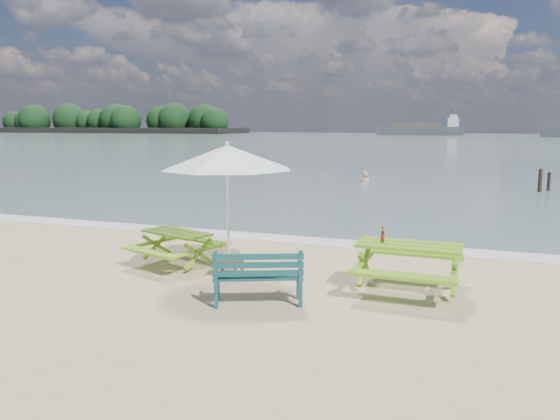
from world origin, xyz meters
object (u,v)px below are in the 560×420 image
(beer_bottle, at_px, (383,237))
(patio_umbrella, at_px, (227,157))
(swimmer, at_px, (365,188))
(picnic_table_right, at_px, (408,269))
(side_table, at_px, (229,266))
(picnic_table_left, at_px, (177,249))
(park_bench, at_px, (258,287))

(beer_bottle, bearing_deg, patio_umbrella, -178.13)
(swimmer, bearing_deg, picnic_table_right, -76.29)
(picnic_table_right, xyz_separation_m, side_table, (-3.34, -0.12, -0.23))
(picnic_table_left, height_order, patio_umbrella, patio_umbrella)
(picnic_table_right, distance_m, beer_bottle, 0.69)
(picnic_table_left, relative_size, side_table, 3.64)
(picnic_table_left, relative_size, beer_bottle, 7.36)
(beer_bottle, bearing_deg, picnic_table_right, 3.20)
(patio_umbrella, height_order, beer_bottle, patio_umbrella)
(patio_umbrella, relative_size, swimmer, 1.63)
(patio_umbrella, bearing_deg, side_table, 45.00)
(picnic_table_right, bearing_deg, swimmer, 103.71)
(picnic_table_left, distance_m, beer_bottle, 4.22)
(picnic_table_right, height_order, beer_bottle, beer_bottle)
(picnic_table_left, relative_size, park_bench, 1.36)
(patio_umbrella, bearing_deg, beer_bottle, 1.87)
(picnic_table_right, bearing_deg, park_bench, -145.53)
(picnic_table_right, xyz_separation_m, park_bench, (-2.17, -1.49, -0.13))
(beer_bottle, xyz_separation_m, swimmer, (-3.82, 17.52, -1.23))
(picnic_table_left, xyz_separation_m, patio_umbrella, (1.29, -0.27, 1.90))
(picnic_table_left, distance_m, swimmer, 17.36)
(picnic_table_right, bearing_deg, patio_umbrella, -177.95)
(side_table, bearing_deg, picnic_table_left, 168.13)
(patio_umbrella, bearing_deg, swimmer, 93.02)
(park_bench, bearing_deg, beer_bottle, 40.45)
(park_bench, distance_m, swimmer, 19.11)
(picnic_table_right, relative_size, side_table, 3.54)
(park_bench, xyz_separation_m, patio_umbrella, (-1.17, 1.37, 1.97))
(patio_umbrella, bearing_deg, picnic_table_right, 2.05)
(picnic_table_left, height_order, side_table, picnic_table_left)
(picnic_table_left, relative_size, patio_umbrella, 0.73)
(side_table, bearing_deg, picnic_table_right, 2.05)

